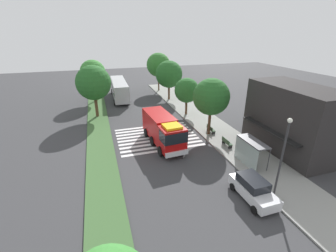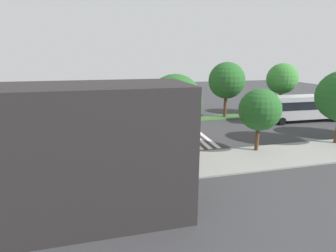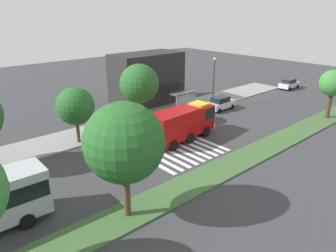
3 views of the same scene
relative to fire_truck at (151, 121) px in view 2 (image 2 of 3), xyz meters
The scene contains 16 objects.
ground_plane 2.41m from the fire_truck, behind, with size 120.00×120.00×0.00m, color #38383A.
sidewalk 8.25m from the fire_truck, 100.08° to the left, with size 60.00×5.11×0.14m, color gray.
median_strip 7.56m from the fire_truck, 101.07° to the right, with size 60.00×3.00×0.14m, color #3D6033.
crosswalk 2.97m from the fire_truck, behind, with size 7.65×9.93×0.01m.
fire_truck is the anchor object (origin of this frame).
parked_car_west 11.94m from the fire_truck, 20.42° to the left, with size 4.32×2.08×1.83m.
transit_bus 21.75m from the fire_truck, behind, with size 11.75×3.07×3.54m.
bus_stop_shelter 9.57m from the fire_truck, 45.37° to the left, with size 3.50×1.40×2.46m.
bench_near_shelter 7.46m from the fire_truck, 68.21° to the left, with size 1.60×0.50×0.90m.
bench_west_of_shelter 7.07m from the fire_truck, 100.68° to the left, with size 1.60×0.50×0.90m.
street_lamp 13.14m from the fire_truck, 27.30° to the left, with size 0.36×0.36×6.69m.
storefront_building 14.12m from the fire_truck, 67.64° to the left, with size 10.05×5.82×7.30m.
sidewalk_tree_center 11.07m from the fire_truck, 144.29° to the left, with size 3.79×3.79×5.76m.
sidewalk_tree_east 7.12m from the fire_truck, 98.16° to the left, with size 4.49×4.49×7.17m.
median_tree_far_west 22.53m from the fire_truck, 161.17° to the right, with size 4.52×4.52×7.57m.
median_tree_west 14.47m from the fire_truck, 149.28° to the right, with size 5.12×5.12×7.80m.
Camera 2 is at (6.00, 26.78, 8.66)m, focal length 27.59 mm.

